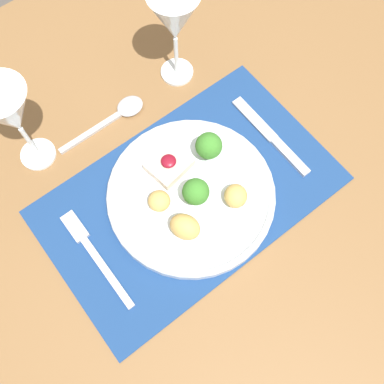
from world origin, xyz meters
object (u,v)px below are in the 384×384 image
fork (93,252)px  spoon (121,112)px  dinner_plate (192,192)px  wine_glass_far (10,114)px  knife (275,141)px  wine_glass_near (174,20)px

fork → spoon: 0.27m
dinner_plate → wine_glass_far: size_ratio=1.49×
wine_glass_far → dinner_plate: bearing=-53.8°
knife → spoon: size_ratio=1.08×
fork → wine_glass_far: wine_glass_far is taller
fork → wine_glass_near: size_ratio=0.99×
fork → knife: 0.37m
wine_glass_far → wine_glass_near: bearing=-1.8°
dinner_plate → wine_glass_near: bearing=58.8°
wine_glass_near → fork: bearing=-148.1°
dinner_plate → spoon: bearing=90.8°
fork → wine_glass_near: (0.32, 0.20, 0.13)m
knife → wine_glass_near: 0.27m
spoon → knife: bearing=-46.8°
wine_glass_near → wine_glass_far: size_ratio=1.02×
fork → spoon: bearing=44.3°
knife → wine_glass_near: size_ratio=0.99×
spoon → wine_glass_far: (-0.17, 0.02, 0.13)m
dinner_plate → fork: size_ratio=1.48×
spoon → wine_glass_far: 0.21m
fork → wine_glass_far: 0.25m
dinner_plate → knife: size_ratio=1.48×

